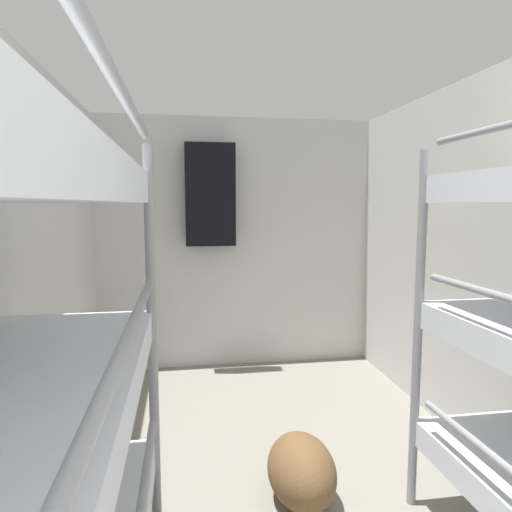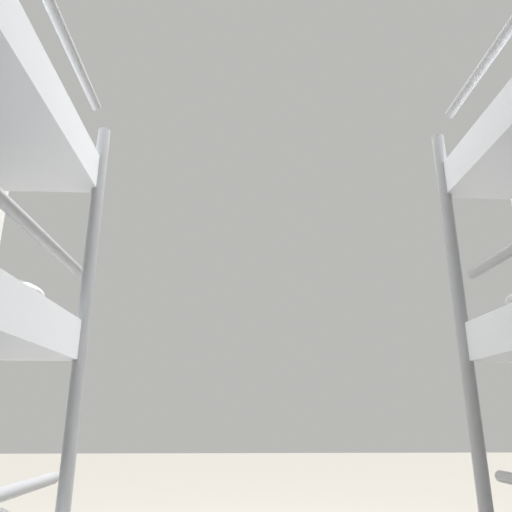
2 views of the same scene
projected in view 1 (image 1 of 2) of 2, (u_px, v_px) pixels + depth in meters
name	position (u px, v px, depth m)	size (l,w,h in m)	color
wall_back	(236.00, 244.00, 4.26)	(2.65, 0.06, 2.30)	silver
duffel_bag	(301.00, 470.00, 2.31)	(0.34, 0.49, 0.34)	brown
hanging_coat	(210.00, 195.00, 4.02)	(0.44, 0.12, 0.90)	black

